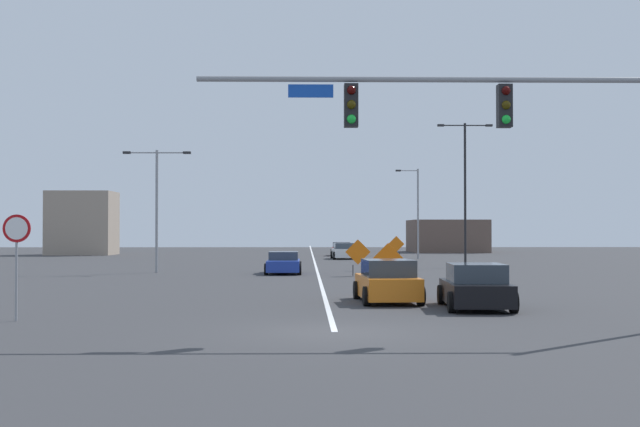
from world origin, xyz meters
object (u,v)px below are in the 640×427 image
Objects in this scene: stop_sign at (17,246)px; construction_sign_right_lane at (388,261)px; construction_sign_median_near at (358,253)px; traffic_signal_assembly at (503,129)px; car_red_mid at (341,249)px; car_blue_passing at (283,263)px; street_lamp_near_right at (465,183)px; street_lamp_mid_right at (157,198)px; car_white_distant at (344,251)px; car_black_near at (476,288)px; construction_sign_right_shoulder at (396,245)px; street_lamp_mid_left at (416,209)px; car_orange_approaching at (388,282)px.

stop_sign reaches higher than construction_sign_right_lane.
stop_sign is 1.47× the size of construction_sign_median_near.
car_red_mid is (-1.36, 60.35, -4.31)m from traffic_signal_assembly.
construction_sign_median_near is at bearing -32.13° from car_blue_passing.
street_lamp_near_right reaches higher than traffic_signal_assembly.
traffic_signal_assembly is at bearing -64.68° from street_lamp_mid_right.
car_white_distant reaches higher than car_red_mid.
car_black_near is (-5.27, -29.19, -4.93)m from street_lamp_near_right.
car_black_near is (1.89, -54.36, 0.03)m from car_red_mid.
street_lamp_mid_right is 3.53× the size of construction_sign_right_shoulder.
construction_sign_right_shoulder is at bearing 87.55° from car_black_near.
construction_sign_right_lane is 37.71m from car_white_distant.
construction_sign_right_lane is 14.52m from car_blue_passing.
construction_sign_median_near is (-2.00, 24.71, -3.73)m from traffic_signal_assembly.
construction_sign_right_lane is at bearing -108.58° from street_lamp_near_right.
construction_sign_right_shoulder is (-2.52, -7.46, -3.00)m from street_lamp_mid_left.
construction_sign_median_near is at bearing -104.10° from street_lamp_mid_left.
car_orange_approaching is (-0.66, -52.03, 0.05)m from car_red_mid.
street_lamp_mid_right is 3.65× the size of construction_sign_right_lane.
street_lamp_mid_left is at bearing 0.79° from car_white_distant.
construction_sign_right_lane is at bearing -51.31° from street_lamp_mid_right.
construction_sign_median_near is at bearing 89.95° from car_orange_approaching.
street_lamp_mid_right is at bearing -110.77° from car_red_mid.
stop_sign is 15.66m from construction_sign_right_lane.
car_blue_passing is (-6.07, 27.26, -4.36)m from traffic_signal_assembly.
street_lamp_near_right is 2.22× the size of car_white_distant.
street_lamp_mid_left is (4.67, 51.29, -0.66)m from traffic_signal_assembly.
car_black_near is at bearing -95.23° from street_lamp_mid_left.
car_white_distant is at bearing 116.75° from construction_sign_right_shoulder.
construction_sign_median_near is (-6.68, -26.58, -3.07)m from street_lamp_mid_left.
street_lamp_mid_left reaches higher than car_black_near.
stop_sign reaches higher than car_white_distant.
construction_sign_median_near reaches higher than car_black_near.
construction_sign_median_near is 0.45× the size of car_blue_passing.
construction_sign_right_lane is (11.97, -14.95, -3.10)m from street_lamp_mid_right.
construction_sign_right_lane reaches higher than car_orange_approaching.
construction_sign_median_near reaches higher than car_red_mid.
street_lamp_mid_left is 8.43m from construction_sign_right_shoulder.
construction_sign_median_near is at bearing -91.03° from car_red_mid.
car_white_distant is 1.03× the size of car_red_mid.
car_blue_passing is at bearing -100.65° from car_white_distant.
stop_sign is 1.43× the size of construction_sign_right_shoulder.
car_white_distant is (-7.37, 16.02, -4.93)m from street_lamp_near_right.
car_blue_passing is at bearing -98.10° from car_red_mid.
street_lamp_near_right is (18.47, 32.61, 3.55)m from stop_sign.
street_lamp_mid_left is 27.58m from construction_sign_median_near.
car_red_mid is at bearing 91.99° from car_black_near.
stop_sign reaches higher than car_blue_passing.
stop_sign is 0.41× the size of street_lamp_mid_right.
construction_sign_right_shoulder is at bearing 87.20° from traffic_signal_assembly.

